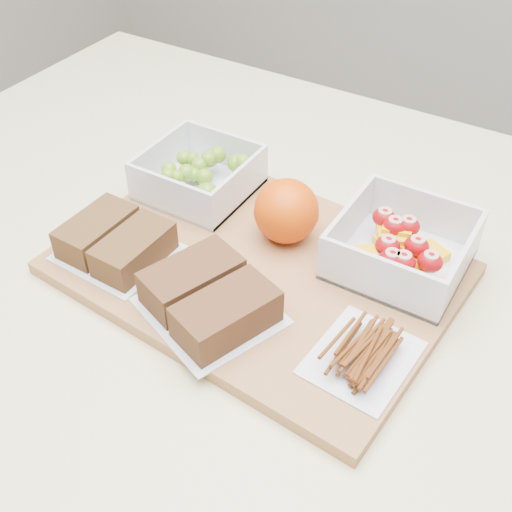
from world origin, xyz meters
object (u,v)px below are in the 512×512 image
at_px(grape_container, 201,175).
at_px(sandwich_bag_left, 116,241).
at_px(sandwich_bag_center, 209,298).
at_px(orange, 286,211).
at_px(pretzel_bag, 363,350).
at_px(cutting_board, 257,269).
at_px(fruit_container, 401,249).

xyz_separation_m(grape_container, sandwich_bag_left, (-0.01, -0.15, -0.00)).
distance_m(grape_container, sandwich_bag_center, 0.22).
xyz_separation_m(orange, pretzel_bag, (0.15, -0.12, -0.03)).
relative_size(cutting_board, sandwich_bag_left, 3.35).
bearing_deg(fruit_container, sandwich_bag_left, -152.08).
bearing_deg(pretzel_bag, cutting_board, 157.57).
relative_size(sandwich_bag_center, pretzel_bag, 1.45).
xyz_separation_m(fruit_container, sandwich_bag_left, (-0.28, -0.15, -0.00)).
xyz_separation_m(fruit_container, orange, (-0.13, -0.02, 0.01)).
height_order(cutting_board, fruit_container, fruit_container).
distance_m(orange, pretzel_bag, 0.20).
xyz_separation_m(cutting_board, pretzel_bag, (0.16, -0.06, 0.02)).
height_order(cutting_board, sandwich_bag_left, sandwich_bag_left).
bearing_deg(orange, grape_container, 168.77).
distance_m(fruit_container, pretzel_bag, 0.15).
relative_size(grape_container, pretzel_bag, 1.11).
distance_m(sandwich_bag_center, pretzel_bag, 0.16).
bearing_deg(grape_container, sandwich_bag_center, -53.09).
bearing_deg(pretzel_bag, fruit_container, 98.33).
bearing_deg(sandwich_bag_left, orange, 40.21).
bearing_deg(fruit_container, sandwich_bag_center, -129.33).
height_order(grape_container, fruit_container, fruit_container).
bearing_deg(grape_container, fruit_container, -0.98).
relative_size(fruit_container, pretzel_bag, 1.20).
height_order(orange, sandwich_bag_left, orange).
height_order(sandwich_bag_center, pretzel_bag, sandwich_bag_center).
xyz_separation_m(orange, sandwich_bag_left, (-0.15, -0.13, -0.02)).
bearing_deg(grape_container, cutting_board, -32.46).
bearing_deg(orange, sandwich_bag_left, -139.79).
bearing_deg(cutting_board, grape_container, 152.11).
distance_m(fruit_container, sandwich_bag_center, 0.22).
bearing_deg(grape_container, pretzel_bag, -27.28).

